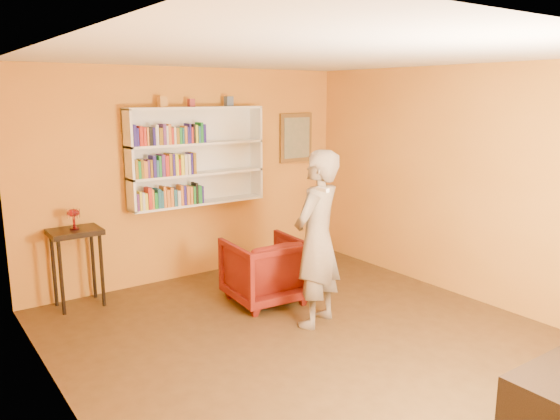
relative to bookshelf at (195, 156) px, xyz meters
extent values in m
cube|color=#402B14|center=(0.00, -2.41, -1.65)|extent=(5.30, 5.80, 0.12)
cube|color=#BF7623|center=(0.00, 0.11, -0.24)|extent=(5.30, 0.04, 2.70)
cube|color=#BF7623|center=(-2.27, -2.41, -0.24)|extent=(0.04, 5.80, 2.70)
cube|color=#BF7623|center=(2.27, -2.41, -0.24)|extent=(0.04, 5.80, 2.70)
cube|color=white|center=(0.00, -2.41, 1.14)|extent=(5.30, 5.80, 0.06)
cube|color=white|center=(0.00, 0.07, 0.01)|extent=(1.80, 0.03, 1.20)
cube|color=white|center=(-0.89, -0.06, 0.01)|extent=(0.03, 0.28, 1.20)
cube|color=white|center=(0.89, -0.06, 0.01)|extent=(0.03, 0.28, 1.20)
cube|color=white|center=(0.00, -0.06, -0.59)|extent=(1.80, 0.28, 0.03)
cube|color=white|center=(0.00, -0.06, -0.21)|extent=(1.80, 0.28, 0.03)
cube|color=white|center=(0.00, -0.06, 0.17)|extent=(1.80, 0.28, 0.03)
cube|color=white|center=(0.00, -0.06, 0.61)|extent=(1.80, 0.28, 0.03)
cube|color=#50246E|center=(-0.85, -0.09, -0.48)|extent=(0.03, 0.19, 0.20)
cube|color=yellow|center=(-0.81, -0.10, -0.46)|extent=(0.02, 0.18, 0.23)
cube|color=beige|center=(-0.78, -0.10, -0.47)|extent=(0.03, 0.18, 0.21)
cube|color=yellow|center=(-0.74, -0.11, -0.48)|extent=(0.03, 0.16, 0.20)
cube|color=red|center=(-0.70, -0.11, -0.45)|extent=(0.04, 0.15, 0.26)
cube|color=orange|center=(-0.66, -0.11, -0.46)|extent=(0.02, 0.16, 0.24)
cube|color=#1D8332|center=(-0.62, -0.11, -0.48)|extent=(0.04, 0.15, 0.20)
cube|color=#205B77|center=(-0.58, -0.10, -0.46)|extent=(0.04, 0.18, 0.23)
cube|color=#205B77|center=(-0.54, -0.10, -0.48)|extent=(0.03, 0.17, 0.21)
cube|color=orange|center=(-0.51, -0.11, -0.45)|extent=(0.03, 0.15, 0.26)
cube|color=orange|center=(-0.46, -0.11, -0.47)|extent=(0.04, 0.16, 0.22)
cube|color=orange|center=(-0.42, -0.11, -0.46)|extent=(0.04, 0.16, 0.24)
cube|color=#205B77|center=(-0.37, -0.10, -0.48)|extent=(0.04, 0.18, 0.20)
cube|color=beige|center=(-0.32, -0.11, -0.48)|extent=(0.04, 0.17, 0.19)
cube|color=orange|center=(-0.28, -0.12, -0.45)|extent=(0.03, 0.14, 0.25)
cube|color=navy|center=(-0.24, -0.10, -0.46)|extent=(0.04, 0.19, 0.24)
cube|color=orange|center=(-0.20, -0.11, -0.47)|extent=(0.04, 0.17, 0.23)
cube|color=orange|center=(-0.15, -0.10, -0.47)|extent=(0.04, 0.17, 0.23)
cube|color=#1D8332|center=(-0.11, -0.10, -0.47)|extent=(0.03, 0.19, 0.22)
cube|color=black|center=(-0.08, -0.12, -0.45)|extent=(0.03, 0.14, 0.26)
cube|color=#1D8332|center=(-0.03, -0.11, -0.47)|extent=(0.04, 0.15, 0.22)
cube|color=navy|center=(0.00, -0.10, -0.47)|extent=(0.02, 0.18, 0.22)
cube|color=#826017|center=(-0.84, -0.12, -0.09)|extent=(0.03, 0.14, 0.23)
cube|color=#1D8332|center=(-0.81, -0.12, -0.10)|extent=(0.03, 0.15, 0.21)
cube|color=#826017|center=(-0.77, -0.11, -0.09)|extent=(0.03, 0.16, 0.22)
cube|color=orange|center=(-0.73, -0.11, -0.10)|extent=(0.04, 0.17, 0.20)
cube|color=#50246E|center=(-0.69, -0.12, -0.09)|extent=(0.03, 0.14, 0.22)
cube|color=#826017|center=(-0.66, -0.11, -0.09)|extent=(0.03, 0.16, 0.21)
cube|color=navy|center=(-0.62, -0.11, -0.07)|extent=(0.04, 0.16, 0.26)
cube|color=#205B77|center=(-0.58, -0.12, -0.10)|extent=(0.03, 0.14, 0.20)
cube|color=#1D8332|center=(-0.55, -0.11, -0.07)|extent=(0.03, 0.15, 0.25)
cube|color=#50246E|center=(-0.51, -0.10, -0.07)|extent=(0.04, 0.18, 0.27)
cube|color=red|center=(-0.46, -0.10, -0.07)|extent=(0.04, 0.18, 0.25)
cube|color=#826017|center=(-0.41, -0.10, -0.07)|extent=(0.04, 0.17, 0.27)
cube|color=navy|center=(-0.37, -0.10, -0.07)|extent=(0.03, 0.18, 0.27)
cube|color=yellow|center=(-0.33, -0.10, -0.07)|extent=(0.04, 0.19, 0.26)
cube|color=red|center=(-0.30, -0.11, -0.10)|extent=(0.02, 0.16, 0.20)
cube|color=yellow|center=(-0.26, -0.11, -0.08)|extent=(0.04, 0.16, 0.25)
cube|color=beige|center=(-0.21, -0.12, -0.07)|extent=(0.04, 0.15, 0.25)
cube|color=beige|center=(-0.17, -0.10, -0.08)|extent=(0.03, 0.18, 0.25)
cube|color=navy|center=(-0.13, -0.10, -0.07)|extent=(0.03, 0.18, 0.26)
cube|color=#826017|center=(-0.09, -0.10, -0.07)|extent=(0.04, 0.17, 0.26)
cube|color=navy|center=(-0.84, -0.11, 0.30)|extent=(0.04, 0.16, 0.25)
cube|color=navy|center=(-0.81, -0.10, 0.29)|extent=(0.03, 0.19, 0.21)
cube|color=red|center=(-0.77, -0.10, 0.29)|extent=(0.04, 0.17, 0.23)
cube|color=red|center=(-0.72, -0.10, 0.29)|extent=(0.03, 0.17, 0.22)
cube|color=orange|center=(-0.69, -0.10, 0.29)|extent=(0.02, 0.18, 0.22)
cube|color=black|center=(-0.65, -0.12, 0.29)|extent=(0.04, 0.14, 0.21)
cube|color=navy|center=(-0.61, -0.11, 0.28)|extent=(0.03, 0.16, 0.21)
cube|color=beige|center=(-0.57, -0.11, 0.30)|extent=(0.04, 0.16, 0.24)
cube|color=#826017|center=(-0.52, -0.11, 0.28)|extent=(0.04, 0.15, 0.20)
cube|color=#50246E|center=(-0.48, -0.11, 0.30)|extent=(0.04, 0.17, 0.25)
cube|color=beige|center=(-0.44, -0.11, 0.29)|extent=(0.02, 0.15, 0.22)
cube|color=orange|center=(-0.41, -0.11, 0.30)|extent=(0.03, 0.15, 0.24)
cube|color=red|center=(-0.38, -0.11, 0.28)|extent=(0.03, 0.16, 0.20)
cube|color=beige|center=(-0.34, -0.12, 0.28)|extent=(0.03, 0.15, 0.21)
cube|color=#826017|center=(-0.31, -0.10, 0.28)|extent=(0.04, 0.17, 0.20)
cube|color=#1D8332|center=(-0.27, -0.12, 0.28)|extent=(0.03, 0.15, 0.20)
cube|color=#205B77|center=(-0.24, -0.11, 0.28)|extent=(0.02, 0.17, 0.20)
cube|color=orange|center=(-0.20, -0.12, 0.29)|extent=(0.03, 0.14, 0.21)
cube|color=navy|center=(-0.17, -0.12, 0.28)|extent=(0.02, 0.14, 0.20)
cube|color=navy|center=(-0.14, -0.11, 0.30)|extent=(0.02, 0.16, 0.24)
cube|color=red|center=(-0.11, -0.11, 0.28)|extent=(0.02, 0.16, 0.20)
cube|color=black|center=(-0.09, -0.10, 0.30)|extent=(0.02, 0.17, 0.24)
cube|color=yellow|center=(-0.06, -0.10, 0.29)|extent=(0.03, 0.18, 0.22)
cube|color=#205B77|center=(-0.02, -0.10, 0.28)|extent=(0.03, 0.18, 0.20)
cube|color=#1D8332|center=(0.02, -0.11, 0.31)|extent=(0.03, 0.17, 0.25)
cube|color=navy|center=(0.05, -0.10, 0.29)|extent=(0.04, 0.19, 0.23)
cube|color=#BB8035|center=(-0.43, -0.06, 0.68)|extent=(0.09, 0.09, 0.12)
cube|color=maroon|center=(-0.06, -0.06, 0.67)|extent=(0.07, 0.07, 0.10)
cube|color=#485878|center=(0.48, -0.06, 0.68)|extent=(0.09, 0.09, 0.13)
cube|color=brown|center=(1.65, 0.06, 0.16)|extent=(0.55, 0.04, 0.70)
cube|color=gray|center=(1.65, 0.03, 0.16)|extent=(0.45, 0.02, 0.58)
cylinder|color=black|center=(-1.80, -0.32, -1.17)|extent=(0.04, 0.04, 0.84)
cylinder|color=black|center=(-1.37, -0.32, -1.17)|extent=(0.04, 0.04, 0.84)
cylinder|color=black|center=(-1.80, 0.00, -1.17)|extent=(0.04, 0.04, 0.84)
cylinder|color=black|center=(-1.37, 0.00, -1.17)|extent=(0.04, 0.04, 0.84)
cube|color=black|center=(-1.59, -0.16, -0.73)|extent=(0.55, 0.42, 0.06)
cylinder|color=maroon|center=(-1.59, -0.16, -0.69)|extent=(0.10, 0.10, 0.02)
cylinder|color=maroon|center=(-1.59, -0.16, -0.62)|extent=(0.03, 0.03, 0.13)
ellipsoid|color=maroon|center=(-1.59, -0.16, -0.51)|extent=(0.13, 0.13, 0.09)
cylinder|color=beige|center=(-1.52, -0.16, -0.51)|extent=(0.01, 0.01, 0.10)
cylinder|color=beige|center=(-1.53, -0.12, -0.51)|extent=(0.01, 0.01, 0.10)
cylinder|color=beige|center=(-1.56, -0.10, -0.51)|extent=(0.01, 0.01, 0.10)
cylinder|color=beige|center=(-1.61, -0.10, -0.51)|extent=(0.01, 0.01, 0.10)
cylinder|color=beige|center=(-1.64, -0.12, -0.51)|extent=(0.01, 0.01, 0.10)
cylinder|color=beige|center=(-1.65, -0.16, -0.51)|extent=(0.01, 0.01, 0.10)
cylinder|color=beige|center=(-1.64, -0.20, -0.51)|extent=(0.01, 0.01, 0.10)
cylinder|color=beige|center=(-1.61, -0.22, -0.51)|extent=(0.01, 0.01, 0.10)
cylinder|color=beige|center=(-1.56, -0.22, -0.51)|extent=(0.01, 0.01, 0.10)
cylinder|color=beige|center=(-1.53, -0.20, -0.51)|extent=(0.01, 0.01, 0.10)
imported|color=#4E0705|center=(0.21, -1.27, -1.22)|extent=(0.87, 0.89, 0.76)
imported|color=#716353|center=(0.30, -2.10, -0.68)|extent=(0.79, 0.66, 1.83)
cube|color=silver|center=(0.03, -2.49, -0.08)|extent=(0.04, 0.15, 0.04)
camera|label=1|loc=(-3.13, -6.26, 0.77)|focal=35.00mm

